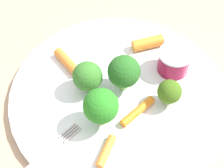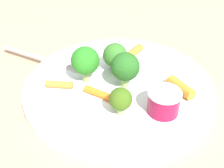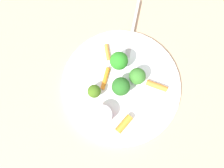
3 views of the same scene
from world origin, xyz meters
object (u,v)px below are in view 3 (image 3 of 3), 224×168
object	(u,v)px
carrot_stick_0	(107,52)
broccoli_floret_1	(121,87)
broccoli_floret_2	(137,76)
fork	(133,29)
carrot_stick_1	(105,78)
broccoli_floret_3	(119,61)
sauce_cup	(102,115)
broccoli_floret_0	(94,91)
carrot_stick_3	(157,86)
plate	(121,86)
carrot_stick_2	(124,124)

from	to	relation	value
carrot_stick_0	broccoli_floret_1	bearing A→B (deg)	164.34
broccoli_floret_2	fork	world-z (taller)	broccoli_floret_2
carrot_stick_0	carrot_stick_1	distance (m)	0.07
broccoli_floret_1	carrot_stick_1	xyz separation A→B (m)	(0.04, 0.02, -0.03)
broccoli_floret_3	carrot_stick_1	size ratio (longest dim) A/B	1.08
broccoli_floret_1	broccoli_floret_3	distance (m)	0.06
sauce_cup	broccoli_floret_0	size ratio (longest dim) A/B	1.13
sauce_cup	broccoli_floret_0	distance (m)	0.06
broccoli_floret_1	carrot_stick_0	xyz separation A→B (m)	(0.10, -0.03, -0.03)
broccoli_floret_1	broccoli_floret_3	bearing A→B (deg)	-30.43
fork	carrot_stick_3	bearing A→B (deg)	165.33
fork	sauce_cup	bearing A→B (deg)	126.91
sauce_cup	fork	size ratio (longest dim) A/B	0.36
sauce_cup	carrot_stick_3	bearing A→B (deg)	-95.33
broccoli_floret_0	broccoli_floret_3	distance (m)	0.09
broccoli_floret_1	carrot_stick_1	world-z (taller)	broccoli_floret_1
sauce_cup	broccoli_floret_1	bearing A→B (deg)	-67.85
sauce_cup	broccoli_floret_0	bearing A→B (deg)	-15.27
fork	plate	bearing A→B (deg)	133.73
broccoli_floret_2	broccoli_floret_3	bearing A→B (deg)	17.01
sauce_cup	broccoli_floret_3	world-z (taller)	broccoli_floret_3
carrot_stick_2	fork	distance (m)	0.25
broccoli_floret_3	carrot_stick_3	distance (m)	0.11
plate	broccoli_floret_3	xyz separation A→B (m)	(0.05, -0.02, 0.04)
broccoli_floret_0	carrot_stick_3	distance (m)	0.15
plate	broccoli_floret_3	world-z (taller)	broccoli_floret_3
broccoli_floret_3	carrot_stick_2	size ratio (longest dim) A/B	1.27
carrot_stick_0	fork	xyz separation A→B (m)	(0.02, -0.09, -0.00)
plate	broccoli_floret_1	size ratio (longest dim) A/B	5.22
carrot_stick_1	carrot_stick_2	size ratio (longest dim) A/B	1.18
sauce_cup	carrot_stick_1	xyz separation A→B (m)	(0.07, -0.06, -0.01)
broccoli_floret_1	broccoli_floret_2	distance (m)	0.05
carrot_stick_2	fork	bearing A→B (deg)	-40.42
carrot_stick_3	broccoli_floret_3	bearing A→B (deg)	25.57
sauce_cup	carrot_stick_3	xyz separation A→B (m)	(-0.01, -0.15, -0.01)
plate	broccoli_floret_2	size ratio (longest dim) A/B	6.24
plate	carrot_stick_2	size ratio (longest dim) A/B	6.35
broccoli_floret_2	carrot_stick_2	distance (m)	0.12
broccoli_floret_0	carrot_stick_0	distance (m)	0.11
broccoli_floret_0	sauce_cup	bearing A→B (deg)	164.73
broccoli_floret_3	carrot_stick_0	world-z (taller)	broccoli_floret_3
sauce_cup	broccoli_floret_2	world-z (taller)	broccoli_floret_2
broccoli_floret_2	carrot_stick_3	world-z (taller)	broccoli_floret_2
broccoli_floret_1	sauce_cup	bearing A→B (deg)	112.15
carrot_stick_0	fork	bearing A→B (deg)	-79.44
sauce_cup	carrot_stick_2	distance (m)	0.06
broccoli_floret_2	carrot_stick_2	size ratio (longest dim) A/B	1.02
carrot_stick_0	fork	size ratio (longest dim) A/B	0.33
broccoli_floret_1	broccoli_floret_3	xyz separation A→B (m)	(0.05, -0.03, 0.00)
plate	carrot_stick_0	xyz separation A→B (m)	(0.09, -0.02, 0.01)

